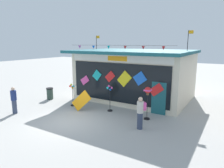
{
  "coord_description": "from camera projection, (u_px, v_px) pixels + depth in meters",
  "views": [
    {
      "loc": [
        7.69,
        -8.01,
        4.31
      ],
      "look_at": [
        0.69,
        3.45,
        1.63
      ],
      "focal_mm": 33.05,
      "sensor_mm": 36.0,
      "label": 1
    }
  ],
  "objects": [
    {
      "name": "kite_shop_building",
      "position": [
        135.0,
        74.0,
        16.19
      ],
      "size": [
        8.45,
        6.72,
        5.14
      ],
      "color": "beige",
      "rests_on": "ground_plane"
    },
    {
      "name": "wind_spinner_center_left",
      "position": [
        148.0,
        94.0,
        11.55
      ],
      "size": [
        0.36,
        0.36,
        1.9
      ],
      "color": "black",
      "rests_on": "ground_plane"
    },
    {
      "name": "ground_plane",
      "position": [
        69.0,
        122.0,
        11.48
      ],
      "size": [
        80.0,
        80.0,
        0.0
      ],
      "primitive_type": "plane",
      "color": "#ADAAA5"
    },
    {
      "name": "wind_spinner_far_left",
      "position": [
        72.0,
        93.0,
        14.19
      ],
      "size": [
        0.34,
        0.33,
        1.57
      ],
      "color": "black",
      "rests_on": "ground_plane"
    },
    {
      "name": "wind_spinner_left",
      "position": [
        110.0,
        95.0,
        13.04
      ],
      "size": [
        0.36,
        0.33,
        1.72
      ],
      "color": "black",
      "rests_on": "ground_plane"
    },
    {
      "name": "person_near_camera",
      "position": [
        14.0,
        100.0,
        12.66
      ],
      "size": [
        0.34,
        0.34,
        1.68
      ],
      "rotation": [
        0.0,
        0.0,
        5.97
      ],
      "color": "#333D56",
      "rests_on": "ground_plane"
    },
    {
      "name": "display_kite_on_ground",
      "position": [
        81.0,
        101.0,
        13.11
      ],
      "size": [
        1.39,
        0.31,
        1.39
      ],
      "primitive_type": "cube",
      "rotation": [
        -0.22,
        0.79,
        0.0
      ],
      "color": "orange",
      "rests_on": "ground_plane"
    },
    {
      "name": "trash_bin",
      "position": [
        50.0,
        93.0,
        16.0
      ],
      "size": [
        0.52,
        0.52,
        0.9
      ],
      "color": "#2D4238",
      "rests_on": "ground_plane"
    },
    {
      "name": "person_mid_plaza",
      "position": [
        140.0,
        112.0,
        10.36
      ],
      "size": [
        0.46,
        0.46,
        1.68
      ],
      "rotation": [
        0.0,
        0.0,
        5.54
      ],
      "color": "#333D56",
      "rests_on": "ground_plane"
    }
  ]
}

